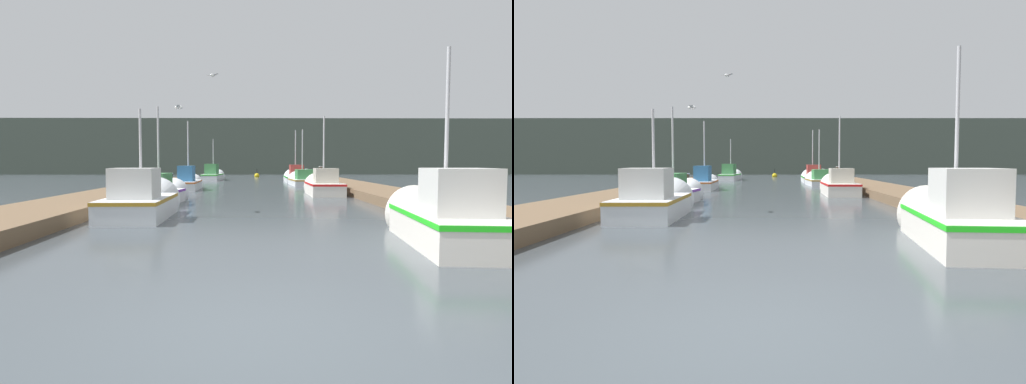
{
  "view_description": "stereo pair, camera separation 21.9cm",
  "coord_description": "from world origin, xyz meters",
  "views": [
    {
      "loc": [
        -0.12,
        -4.46,
        1.72
      ],
      "look_at": [
        0.07,
        10.63,
        0.73
      ],
      "focal_mm": 32.0,
      "sensor_mm": 36.0,
      "label": 1
    },
    {
      "loc": [
        0.1,
        -4.46,
        1.72
      ],
      "look_at": [
        0.07,
        10.63,
        0.73
      ],
      "focal_mm": 32.0,
      "sensor_mm": 36.0,
      "label": 2
    }
  ],
  "objects": [
    {
      "name": "fishing_boat_1",
      "position": [
        -3.54,
        10.11,
        0.48
      ],
      "size": [
        1.85,
        4.91,
        3.88
      ],
      "rotation": [
        0.0,
        0.0,
        0.01
      ],
      "color": "silver",
      "rests_on": "ground_plane"
    },
    {
      "name": "fishing_boat_4",
      "position": [
        -4.03,
        24.36,
        0.47
      ],
      "size": [
        1.42,
        5.02,
        4.66
      ],
      "rotation": [
        0.0,
        0.0,
        0.01
      ],
      "color": "silver",
      "rests_on": "ground_plane"
    },
    {
      "name": "fishing_boat_6",
      "position": [
        3.8,
        35.62,
        0.42
      ],
      "size": [
        1.89,
        6.37,
        5.08
      ],
      "rotation": [
        0.0,
        0.0,
        -0.02
      ],
      "color": "silver",
      "rests_on": "ground_plane"
    },
    {
      "name": "channel_buoy",
      "position": [
        0.64,
        48.75,
        0.17
      ],
      "size": [
        0.59,
        0.59,
        1.09
      ],
      "color": "gold",
      "rests_on": "ground_plane"
    },
    {
      "name": "fishing_boat_7",
      "position": [
        -3.7,
        40.1,
        0.5
      ],
      "size": [
        1.86,
        6.43,
        4.36
      ],
      "rotation": [
        0.0,
        0.0,
        -0.06
      ],
      "color": "silver",
      "rests_on": "ground_plane"
    },
    {
      "name": "mooring_piling_2",
      "position": [
        -5.02,
        23.74,
        0.53
      ],
      "size": [
        0.28,
        0.28,
        1.04
      ],
      "color": "#473523",
      "rests_on": "ground_plane"
    },
    {
      "name": "mooring_piling_0",
      "position": [
        5.07,
        29.05,
        0.72
      ],
      "size": [
        0.29,
        0.29,
        1.42
      ],
      "color": "#473523",
      "rests_on": "ground_plane"
    },
    {
      "name": "ground_plane",
      "position": [
        0.0,
        0.0,
        0.0
      ],
      "size": [
        200.0,
        200.0,
        0.0
      ],
      "color": "#3D4449"
    },
    {
      "name": "seagull_lead",
      "position": [
        -1.73,
        15.21,
        5.41
      ],
      "size": [
        0.53,
        0.39,
        0.12
      ],
      "rotation": [
        0.0,
        0.0,
        5.72
      ],
      "color": "white"
    },
    {
      "name": "seagull_1",
      "position": [
        -2.53,
        11.03,
        3.57
      ],
      "size": [
        0.28,
        0.55,
        0.12
      ],
      "rotation": [
        0.0,
        0.0,
        1.58
      ],
      "color": "white"
    },
    {
      "name": "fishing_boat_5",
      "position": [
        3.75,
        29.82,
        0.37
      ],
      "size": [
        1.9,
        4.68,
        4.72
      ],
      "rotation": [
        0.0,
        0.0,
        0.05
      ],
      "color": "silver",
      "rests_on": "ground_plane"
    },
    {
      "name": "dock_right",
      "position": [
        6.33,
        16.0,
        0.2
      ],
      "size": [
        2.86,
        40.0,
        0.4
      ],
      "color": "brown",
      "rests_on": "ground_plane"
    },
    {
      "name": "fishing_boat_0",
      "position": [
        4.03,
        5.29,
        0.51
      ],
      "size": [
        2.06,
        5.01,
        4.53
      ],
      "rotation": [
        0.0,
        0.0,
        -0.1
      ],
      "color": "silver",
      "rests_on": "ground_plane"
    },
    {
      "name": "dock_left",
      "position": [
        -6.33,
        16.0,
        0.2
      ],
      "size": [
        2.86,
        40.0,
        0.4
      ],
      "color": "brown",
      "rests_on": "ground_plane"
    },
    {
      "name": "distant_shore_ridge",
      "position": [
        0.0,
        67.62,
        3.94
      ],
      "size": [
        120.0,
        16.0,
        7.88
      ],
      "color": "#424C42",
      "rests_on": "ground_plane"
    },
    {
      "name": "fishing_boat_3",
      "position": [
        3.76,
        19.94,
        0.45
      ],
      "size": [
        1.7,
        4.68,
        4.58
      ],
      "rotation": [
        0.0,
        0.0,
        -0.01
      ],
      "color": "silver",
      "rests_on": "ground_plane"
    },
    {
      "name": "fishing_boat_2",
      "position": [
        -3.87,
        14.53,
        0.43
      ],
      "size": [
        1.84,
        4.82,
        4.41
      ],
      "rotation": [
        0.0,
        0.0,
        -0.08
      ],
      "color": "silver",
      "rests_on": "ground_plane"
    },
    {
      "name": "mooring_piling_1",
      "position": [
        5.09,
        37.98,
        0.57
      ],
      "size": [
        0.26,
        0.26,
        1.12
      ],
      "color": "#473523",
      "rests_on": "ground_plane"
    }
  ]
}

